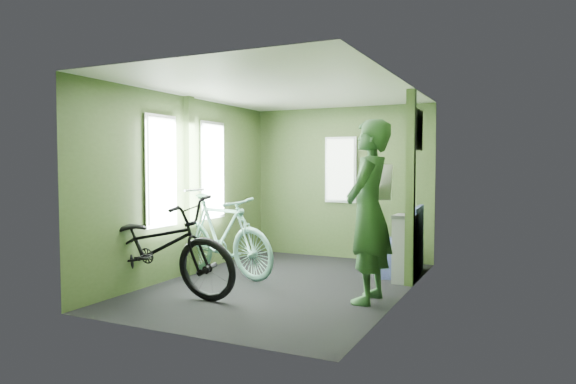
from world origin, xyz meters
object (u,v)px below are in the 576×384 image
bench_seat (403,254)px  waste_box (405,249)px  bicycle_black (155,295)px  passenger (369,211)px  bicycle_mint (222,276)px

bench_seat → waste_box: bearing=-80.0°
bicycle_black → passenger: bearing=-71.5°
bicycle_black → bicycle_mint: 1.13m
waste_box → bench_seat: bench_seat is taller
bicycle_black → bicycle_mint: size_ratio=1.15×
passenger → bench_seat: size_ratio=2.13×
bicycle_black → bicycle_mint: bearing=-6.8°
waste_box → bicycle_mint: bearing=-162.9°
bicycle_black → bench_seat: 3.16m
passenger → waste_box: bearing=172.6°
passenger → bench_seat: bearing=179.3°
bicycle_black → bench_seat: bearing=-44.7°
bicycle_mint → bench_seat: (2.08, 1.12, 0.26)m
bicycle_mint → waste_box: 2.33m
passenger → waste_box: 1.19m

